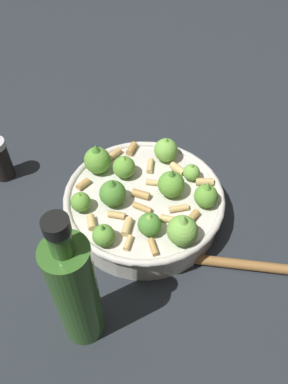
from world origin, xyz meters
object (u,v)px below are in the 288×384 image
cooking_pan (144,201)px  wooden_spoon (263,267)px  olive_oil_bottle (75,291)px  pepper_shaker (0,159)px

cooking_pan → wooden_spoon: (-0.15, -0.15, -0.03)m
olive_oil_bottle → wooden_spoon: bearing=-86.4°
pepper_shaker → olive_oil_bottle: (-0.33, -0.10, 0.06)m
cooking_pan → pepper_shaker: size_ratio=3.15×
pepper_shaker → wooden_spoon: size_ratio=0.42×
cooking_pan → wooden_spoon: size_ratio=1.32×
cooking_pan → olive_oil_bottle: 0.22m
pepper_shaker → olive_oil_bottle: bearing=-162.9°
cooking_pan → olive_oil_bottle: olive_oil_bottle is taller
pepper_shaker → olive_oil_bottle: olive_oil_bottle is taller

